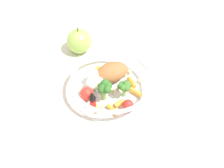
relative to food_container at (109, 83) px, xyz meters
name	(u,v)px	position (x,y,z in m)	size (l,w,h in m)	color
ground_plane	(110,91)	(0.00, 0.00, -0.03)	(2.40, 2.40, 0.00)	silver
food_container	(109,83)	(0.00, 0.00, 0.00)	(0.20, 0.20, 0.07)	white
loose_apple	(79,41)	(-0.09, -0.14, 0.01)	(0.07, 0.07, 0.08)	#8CB74C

